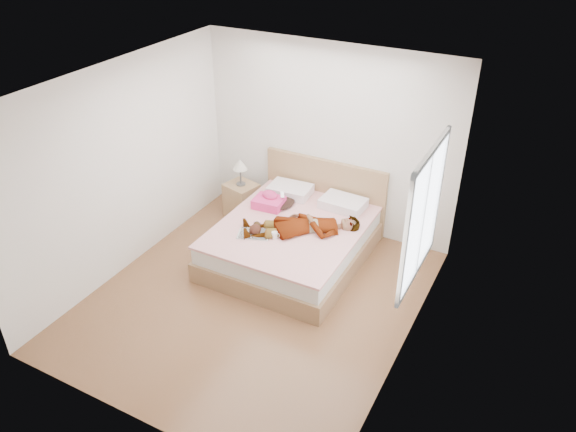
% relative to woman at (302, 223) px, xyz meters
% --- Properties ---
extents(ground, '(4.00, 4.00, 0.00)m').
position_rel_woman_xyz_m(ground, '(-0.17, -0.91, -0.61)').
color(ground, '#503319').
rests_on(ground, ground).
extents(woman, '(1.56, 1.29, 0.21)m').
position_rel_woman_xyz_m(woman, '(0.00, 0.00, 0.00)').
color(woman, white).
rests_on(woman, bed).
extents(hair, '(0.43, 0.51, 0.07)m').
position_rel_woman_xyz_m(hair, '(-0.57, 0.45, -0.07)').
color(hair, black).
rests_on(hair, bed).
extents(phone, '(0.09, 0.10, 0.05)m').
position_rel_woman_xyz_m(phone, '(-0.50, 0.40, 0.08)').
color(phone, silver).
rests_on(phone, bed).
extents(room_shell, '(4.00, 4.00, 4.00)m').
position_rel_woman_xyz_m(room_shell, '(1.61, -0.61, 0.89)').
color(room_shell, white).
rests_on(room_shell, ground).
extents(bed, '(1.80, 2.08, 1.00)m').
position_rel_woman_xyz_m(bed, '(-0.17, 0.12, -0.34)').
color(bed, brown).
rests_on(bed, ground).
extents(towel, '(0.42, 0.35, 0.21)m').
position_rel_woman_xyz_m(towel, '(-0.66, 0.32, -0.02)').
color(towel, '#EE4096').
rests_on(towel, bed).
extents(magazine, '(0.46, 0.38, 0.02)m').
position_rel_woman_xyz_m(magazine, '(-0.48, -0.38, -0.09)').
color(magazine, silver).
rests_on(magazine, bed).
extents(coffee_mug, '(0.11, 0.09, 0.08)m').
position_rel_woman_xyz_m(coffee_mug, '(-0.22, -0.32, -0.06)').
color(coffee_mug, white).
rests_on(coffee_mug, bed).
extents(plush_toy, '(0.19, 0.24, 0.12)m').
position_rel_woman_xyz_m(plush_toy, '(-0.48, -0.34, -0.04)').
color(plush_toy, black).
rests_on(plush_toy, bed).
extents(nightstand, '(0.51, 0.47, 0.92)m').
position_rel_woman_xyz_m(nightstand, '(-1.32, 0.66, -0.31)').
color(nightstand, olive).
rests_on(nightstand, ground).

